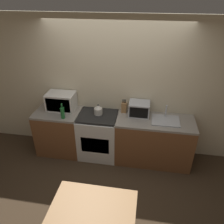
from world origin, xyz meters
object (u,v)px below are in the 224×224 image
object	(u,v)px
bottle	(63,113)
toaster_oven	(139,109)
microwave	(61,101)
dining_table	(92,218)
stove_range	(99,135)
kettle	(98,110)

from	to	relation	value
bottle	toaster_oven	distance (m)	1.38
bottle	toaster_oven	xyz separation A→B (m)	(1.33, 0.34, 0.02)
bottle	toaster_oven	size ratio (longest dim) A/B	0.78
microwave	dining_table	distance (m)	2.29
stove_range	microwave	bearing A→B (deg)	171.19
stove_range	dining_table	world-z (taller)	stove_range
kettle	toaster_oven	distance (m)	0.75
microwave	dining_table	size ratio (longest dim) A/B	0.54
kettle	dining_table	xyz separation A→B (m)	(0.35, -1.91, -0.32)
microwave	stove_range	bearing A→B (deg)	-8.81
toaster_oven	dining_table	xyz separation A→B (m)	(-0.40, -2.00, -0.35)
stove_range	kettle	distance (m)	0.54
stove_range	dining_table	bearing A→B (deg)	-79.42
microwave	dining_table	world-z (taller)	microwave
kettle	bottle	bearing A→B (deg)	-157.75
stove_range	kettle	bearing A→B (deg)	86.08
kettle	bottle	world-z (taller)	bottle
microwave	toaster_oven	xyz separation A→B (m)	(1.47, 0.02, -0.04)
toaster_oven	microwave	bearing A→B (deg)	-179.09
bottle	dining_table	distance (m)	1.94
kettle	bottle	xyz separation A→B (m)	(-0.59, -0.24, 0.02)
kettle	microwave	xyz separation A→B (m)	(-0.73, 0.07, 0.08)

